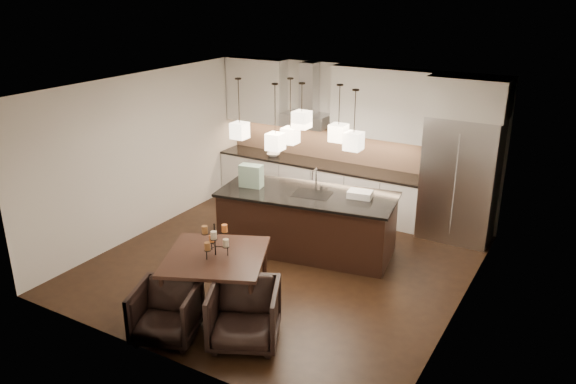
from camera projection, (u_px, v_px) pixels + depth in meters
The scene contains 37 objects.
floor at pixel (282, 264), 8.92m from camera, with size 5.50×5.50×0.02m, color black.
ceiling at pixel (281, 86), 7.94m from camera, with size 5.50×5.50×0.02m, color white.
wall_back at pixel (356, 139), 10.67m from camera, with size 5.50×0.02×2.80m, color silver.
wall_front at pixel (154, 251), 6.19m from camera, with size 5.50×0.02×2.80m, color silver.
wall_left at pixel (145, 154), 9.73m from camera, with size 0.02×5.50×2.80m, color silver.
wall_right at pixel (468, 216), 7.13m from camera, with size 0.02×5.50×2.80m, color silver.
refrigerator at pixel (460, 179), 9.48m from camera, with size 1.20×0.72×2.15m, color #B7B7BA.
fridge_panel at pixel (469, 97), 8.99m from camera, with size 1.26×0.72×0.65m, color silver.
lower_cabinets at pixel (317, 186), 11.03m from camera, with size 4.21×0.62×0.88m, color silver.
countertop at pixel (318, 164), 10.87m from camera, with size 4.21×0.66×0.04m, color black.
backsplash at pixel (325, 144), 10.99m from camera, with size 4.21×0.02×0.63m, color tan.
upper_cab_left at pixel (257, 90), 11.23m from camera, with size 1.25×0.35×1.25m, color silver.
upper_cab_right at pixel (382, 103), 9.98m from camera, with size 1.86×0.35×1.25m, color silver.
hood_canopy at pixel (306, 120), 10.76m from camera, with size 0.90×0.52×0.24m, color #B7B7BA.
hood_chimney at pixel (309, 88), 10.64m from camera, with size 0.30×0.28×0.96m, color #B7B7BA.
fruit_bowl at pixel (273, 155), 11.27m from camera, with size 0.26×0.26×0.06m, color silver.
island_body at pixel (307, 223), 9.21m from camera, with size 2.75×1.10×0.97m, color black.
island_top at pixel (307, 194), 9.03m from camera, with size 2.84×1.19×0.04m, color black.
faucet at pixel (316, 180), 9.01m from camera, with size 0.11×0.26×0.42m, color silver, non-canonical shape.
tote_bag at pixel (251, 176), 9.25m from camera, with size 0.37×0.20×0.37m, color #195337.
food_container at pixel (360, 194), 8.82m from camera, with size 0.37×0.26×0.11m, color silver.
dining_table at pixel (217, 281), 7.62m from camera, with size 1.30×1.30×0.78m, color black, non-canonical shape.
candelabra at pixel (215, 239), 7.40m from camera, with size 0.37×0.37×0.46m, color black, non-canonical shape.
candle_a at pixel (226, 243), 7.40m from camera, with size 0.08×0.08×0.10m, color beige.
candle_b at pixel (212, 238), 7.54m from camera, with size 0.08×0.08×0.10m, color orange.
candle_c at pixel (207, 246), 7.31m from camera, with size 0.08×0.08×0.10m, color brown.
candle_d at pixel (224, 228), 7.43m from camera, with size 0.08×0.08×0.10m, color orange.
candle_e at pixel (205, 230), 7.39m from camera, with size 0.08×0.08×0.10m, color brown.
candle_f at pixel (214, 235), 7.23m from camera, with size 0.08×0.08×0.10m, color beige.
armchair_left at pixel (166, 312), 6.95m from camera, with size 0.76×0.78×0.71m, color black.
armchair_right at pixel (244, 315), 6.84m from camera, with size 0.83×0.85×0.78m, color black.
pendant_a at pixel (240, 131), 9.01m from camera, with size 0.24×0.24×0.26m, color beige.
pendant_b at pixel (290, 135), 9.05m from camera, with size 0.24×0.24×0.26m, color beige.
pendant_c at pixel (302, 120), 8.50m from camera, with size 0.24×0.24×0.26m, color beige.
pendant_d at pixel (338, 133), 8.43m from camera, with size 0.24×0.24×0.26m, color beige.
pendant_e at pixel (354, 141), 8.05m from camera, with size 0.24×0.24×0.26m, color beige.
pendant_f at pixel (275, 142), 8.57m from camera, with size 0.24×0.24×0.26m, color beige.
Camera 1 is at (4.09, -6.83, 4.17)m, focal length 35.00 mm.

